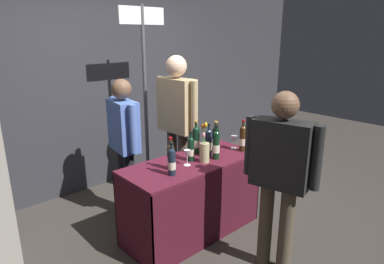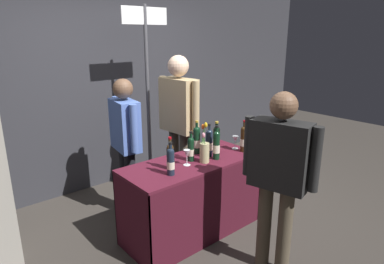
% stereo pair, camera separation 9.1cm
% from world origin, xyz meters
% --- Properties ---
extents(ground_plane, '(12.00, 12.00, 0.00)m').
position_xyz_m(ground_plane, '(0.00, 0.00, 0.00)').
color(ground_plane, '#38332D').
extents(back_partition, '(7.91, 0.12, 2.84)m').
position_xyz_m(back_partition, '(0.00, 1.75, 1.42)').
color(back_partition, '#2D2D33').
rests_on(back_partition, ground_plane).
extents(tasting_table, '(1.42, 0.61, 0.79)m').
position_xyz_m(tasting_table, '(0.00, 0.00, 0.53)').
color(tasting_table, '#4C1423').
rests_on(tasting_table, ground_plane).
extents(featured_wine_bottle, '(0.08, 0.08, 0.35)m').
position_xyz_m(featured_wine_bottle, '(0.19, 0.15, 0.94)').
color(featured_wine_bottle, black).
rests_on(featured_wine_bottle, tasting_table).
extents(display_bottle_0, '(0.07, 0.07, 0.30)m').
position_xyz_m(display_bottle_0, '(0.00, 0.02, 0.92)').
color(display_bottle_0, black).
rests_on(display_bottle_0, tasting_table).
extents(display_bottle_1, '(0.07, 0.07, 0.34)m').
position_xyz_m(display_bottle_1, '(0.37, 0.04, 0.94)').
color(display_bottle_1, black).
rests_on(display_bottle_1, tasting_table).
extents(display_bottle_2, '(0.07, 0.07, 0.31)m').
position_xyz_m(display_bottle_2, '(-0.36, -0.13, 0.92)').
color(display_bottle_2, '#192333').
rests_on(display_bottle_2, tasting_table).
extents(display_bottle_3, '(0.07, 0.07, 0.35)m').
position_xyz_m(display_bottle_3, '(0.22, -0.11, 0.94)').
color(display_bottle_3, black).
rests_on(display_bottle_3, tasting_table).
extents(display_bottle_4, '(0.07, 0.07, 0.34)m').
position_xyz_m(display_bottle_4, '(0.23, 0.00, 0.93)').
color(display_bottle_4, '#192333').
rests_on(display_bottle_4, tasting_table).
extents(display_bottle_5, '(0.07, 0.07, 0.31)m').
position_xyz_m(display_bottle_5, '(-0.28, -0.02, 0.92)').
color(display_bottle_5, '#38230F').
rests_on(display_bottle_5, tasting_table).
extents(display_bottle_6, '(0.07, 0.07, 0.34)m').
position_xyz_m(display_bottle_6, '(0.60, -0.14, 0.93)').
color(display_bottle_6, '#38230F').
rests_on(display_bottle_6, tasting_table).
extents(wine_glass_near_vendor, '(0.07, 0.07, 0.15)m').
position_xyz_m(wine_glass_near_vendor, '(-0.10, -0.05, 0.90)').
color(wine_glass_near_vendor, silver).
rests_on(wine_glass_near_vendor, tasting_table).
extents(wine_glass_mid, '(0.07, 0.07, 0.14)m').
position_xyz_m(wine_glass_mid, '(0.60, -0.02, 0.89)').
color(wine_glass_mid, silver).
rests_on(wine_glass_mid, tasting_table).
extents(flower_vase, '(0.09, 0.09, 0.40)m').
position_xyz_m(flower_vase, '(0.08, -0.10, 0.91)').
color(flower_vase, tan).
rests_on(flower_vase, tasting_table).
extents(vendor_presenter, '(0.27, 0.58, 1.55)m').
position_xyz_m(vendor_presenter, '(-0.29, 0.77, 0.92)').
color(vendor_presenter, black).
rests_on(vendor_presenter, ground_plane).
extents(vendor_assistant, '(0.24, 0.64, 1.77)m').
position_xyz_m(vendor_assistant, '(0.37, 0.67, 1.08)').
color(vendor_assistant, '#4C4233').
rests_on(vendor_assistant, ground_plane).
extents(taster_foreground_right, '(0.32, 0.62, 1.58)m').
position_xyz_m(taster_foreground_right, '(0.16, -0.89, 0.95)').
color(taster_foreground_right, '#4C4233').
rests_on(taster_foreground_right, ground_plane).
extents(booth_signpost, '(0.61, 0.04, 2.33)m').
position_xyz_m(booth_signpost, '(0.24, 1.12, 1.47)').
color(booth_signpost, '#47474C').
rests_on(booth_signpost, ground_plane).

